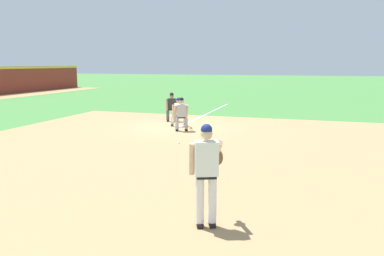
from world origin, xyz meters
name	(u,v)px	position (x,y,z in m)	size (l,w,h in m)	color
ground_plane	(179,127)	(0.00, 0.00, 0.00)	(160.00, 160.00, 0.00)	#47843D
infield_dirt_patch	(187,155)	(-4.92, -1.99, 0.00)	(18.00, 18.00, 0.01)	tan
foul_line_stripe	(209,113)	(5.23, 0.00, 0.01)	(10.47, 0.10, 0.00)	white
first_base_bag	(179,126)	(0.00, 0.00, 0.04)	(0.38, 0.38, 0.09)	white
baseball	(179,143)	(-3.39, -1.19, 0.04)	(0.07, 0.07, 0.07)	white
pitcher	(207,169)	(-9.80, -3.97, 1.06)	(0.82, 0.60, 1.86)	black
first_baseman	(179,111)	(0.31, 0.12, 0.73)	(0.85, 0.96, 1.34)	black
baserunner	(181,113)	(-0.87, -0.41, 0.79)	(0.60, 0.67, 1.46)	black
umpire	(172,106)	(1.54, 0.94, 0.79)	(0.59, 0.67, 1.46)	black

